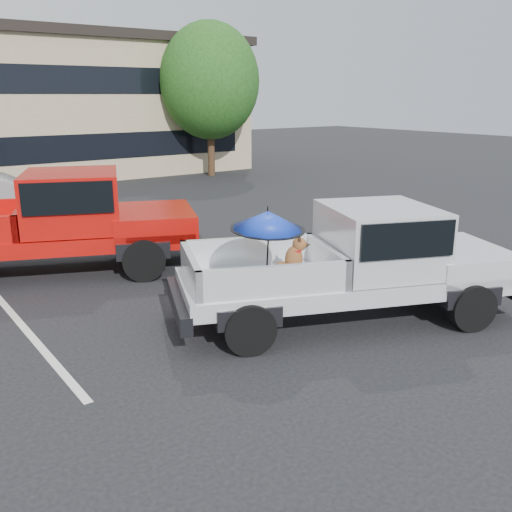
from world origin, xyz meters
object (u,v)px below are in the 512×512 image
Objects in this scene: red_pickup at (64,218)px; tree_back at (81,79)px; tree_right at (210,81)px; silver_pickup at (365,257)px.

tree_back is at bearing 91.17° from red_pickup.
tree_right is at bearing 69.00° from red_pickup.
tree_right is 8.55m from tree_back.
tree_right is 1.13× the size of silver_pickup.
red_pickup is at bearing -111.25° from tree_back.
red_pickup is (-7.38, -18.96, -3.26)m from tree_back.
silver_pickup is (-7.27, -16.49, -3.16)m from tree_right.
red_pickup is at bearing -133.42° from tree_right.
tree_right is at bearing -69.44° from tree_back.
red_pickup reaches higher than silver_pickup.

